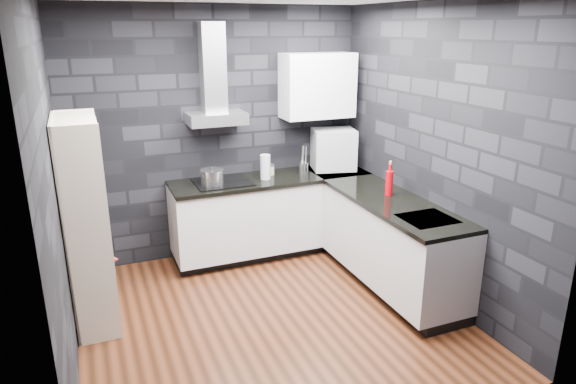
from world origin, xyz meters
TOP-DOWN VIEW (x-y plane):
  - ground at (0.00, 0.00)m, footprint 3.20×3.20m
  - wall_back at (0.00, 1.62)m, footprint 3.20×0.05m
  - wall_front at (0.00, -1.62)m, footprint 3.20×0.05m
  - wall_left at (-1.62, 0.00)m, footprint 0.05×3.20m
  - wall_right at (1.62, 0.00)m, footprint 0.05×3.20m
  - toekick_back at (0.50, 1.34)m, footprint 2.18×0.50m
  - toekick_right at (1.34, 0.10)m, footprint 0.50×1.78m
  - counter_back_cab at (0.50, 1.30)m, footprint 2.20×0.60m
  - counter_right_cab at (1.30, 0.10)m, footprint 0.60×1.80m
  - counter_back_top at (0.50, 1.29)m, footprint 2.20×0.62m
  - counter_right_top at (1.29, 0.10)m, footprint 0.62×1.80m
  - counter_corner_top at (1.30, 1.30)m, footprint 0.62×0.62m
  - hood_body at (-0.05, 1.43)m, footprint 0.60×0.34m
  - hood_chimney at (-0.05, 1.50)m, footprint 0.24×0.20m
  - upper_cabinet at (1.10, 1.43)m, footprint 0.80×0.35m
  - cooktop at (-0.05, 1.30)m, footprint 0.58×0.50m
  - sink_rim at (1.30, -0.40)m, footprint 0.44×0.40m
  - pot at (-0.17, 1.26)m, footprint 0.27×0.27m
  - glass_vase at (0.42, 1.26)m, footprint 0.11×0.11m
  - storage_jar at (0.52, 1.39)m, footprint 0.10×0.10m
  - utensil_crock at (0.88, 1.28)m, footprint 0.10×0.10m
  - appliance_garage at (1.28, 1.35)m, footprint 0.55×0.47m
  - red_bottle at (1.34, 0.28)m, footprint 0.09×0.09m
  - bookshelf at (-1.42, 0.58)m, footprint 0.49×0.85m
  - fruit_bowl at (-1.42, 0.46)m, footprint 0.26×0.26m
  - book_red at (-1.42, 0.75)m, footprint 0.17×0.11m
  - book_second at (-1.43, 0.80)m, footprint 0.15×0.03m

SIDE VIEW (x-z plane):
  - ground at x=0.00m, z-range 0.00..0.00m
  - toekick_back at x=0.50m, z-range 0.00..0.10m
  - toekick_right at x=1.34m, z-range 0.00..0.10m
  - counter_back_cab at x=0.50m, z-range 0.10..0.86m
  - counter_right_cab at x=1.30m, z-range 0.10..0.86m
  - book_red at x=-1.42m, z-range 0.45..0.70m
  - book_second at x=-1.43m, z-range 0.49..0.70m
  - counter_back_top at x=0.50m, z-range 0.86..0.90m
  - counter_right_top at x=1.29m, z-range 0.86..0.90m
  - counter_corner_top at x=1.30m, z-range 0.86..0.90m
  - sink_rim at x=1.30m, z-range 0.89..0.90m
  - bookshelf at x=-1.42m, z-range 0.00..1.80m
  - cooktop at x=-0.05m, z-range 0.90..0.91m
  - fruit_bowl at x=-1.42m, z-range 0.91..0.96m
  - storage_jar at x=0.52m, z-range 0.90..1.00m
  - utensil_crock at x=0.88m, z-range 0.90..1.03m
  - pot at x=-0.17m, z-range 0.91..1.05m
  - red_bottle at x=1.34m, z-range 0.90..1.14m
  - glass_vase at x=0.42m, z-range 0.90..1.17m
  - appliance_garage at x=1.28m, z-range 0.89..1.36m
  - wall_back at x=0.00m, z-range 0.00..2.70m
  - wall_front at x=0.00m, z-range 0.00..2.70m
  - wall_left at x=-1.62m, z-range 0.00..2.70m
  - wall_right at x=1.62m, z-range 0.00..2.70m
  - hood_body at x=-0.05m, z-range 1.50..1.62m
  - upper_cabinet at x=1.10m, z-range 1.50..2.20m
  - hood_chimney at x=-0.05m, z-range 1.62..2.52m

